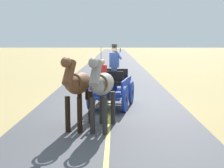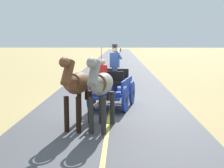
% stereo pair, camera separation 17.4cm
% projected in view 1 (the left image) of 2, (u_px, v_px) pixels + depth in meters
% --- Properties ---
extents(ground_plane, '(200.00, 200.00, 0.00)m').
position_uv_depth(ground_plane, '(110.00, 107.00, 12.07)').
color(ground_plane, tan).
extents(road_surface, '(5.92, 160.00, 0.01)m').
position_uv_depth(road_surface, '(110.00, 107.00, 12.07)').
color(road_surface, '#4C4C51').
rests_on(road_surface, ground).
extents(road_centre_stripe, '(0.12, 160.00, 0.00)m').
position_uv_depth(road_centre_stripe, '(110.00, 106.00, 12.07)').
color(road_centre_stripe, '#DBCC4C').
rests_on(road_centre_stripe, road_surface).
extents(horse_drawn_carriage, '(1.88, 4.51, 2.50)m').
position_uv_depth(horse_drawn_carriage, '(112.00, 87.00, 11.85)').
color(horse_drawn_carriage, '#1E3899').
rests_on(horse_drawn_carriage, ground).
extents(horse_near_side, '(0.86, 2.15, 2.21)m').
position_uv_depth(horse_near_side, '(102.00, 86.00, 8.77)').
color(horse_near_side, gray).
rests_on(horse_near_side, ground).
extents(horse_off_side, '(0.87, 2.15, 2.21)m').
position_uv_depth(horse_off_side, '(78.00, 85.00, 8.92)').
color(horse_off_side, brown).
rests_on(horse_off_side, ground).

